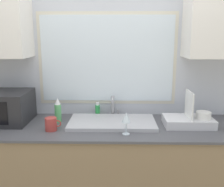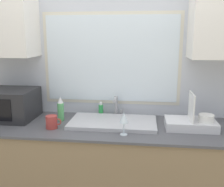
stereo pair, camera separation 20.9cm
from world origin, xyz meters
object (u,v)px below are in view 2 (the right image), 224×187
(dish_rack, at_px, (192,122))
(mug_near_sink, at_px, (52,122))
(faucet, at_px, (116,105))
(soap_bottle, at_px, (101,110))
(spray_bottle, at_px, (61,109))
(microwave, at_px, (11,104))
(wine_glass, at_px, (124,118))

(dish_rack, xyz_separation_m, mug_near_sink, (-1.12, -0.13, 0.00))
(faucet, xyz_separation_m, soap_bottle, (-0.14, 0.01, -0.06))
(dish_rack, height_order, spray_bottle, dish_rack)
(dish_rack, relative_size, spray_bottle, 1.86)
(soap_bottle, height_order, mug_near_sink, soap_bottle)
(microwave, distance_m, dish_rack, 1.58)
(microwave, xyz_separation_m, wine_glass, (1.04, -0.28, -0.00))
(faucet, relative_size, dish_rack, 0.48)
(mug_near_sink, bearing_deg, spray_bottle, 86.96)
(faucet, bearing_deg, mug_near_sink, -142.43)
(soap_bottle, bearing_deg, microwave, -167.64)
(faucet, distance_m, spray_bottle, 0.50)
(dish_rack, relative_size, wine_glass, 2.27)
(mug_near_sink, distance_m, wine_glass, 0.60)
(spray_bottle, bearing_deg, mug_near_sink, -93.04)
(microwave, bearing_deg, faucet, 9.92)
(spray_bottle, bearing_deg, wine_glass, -25.32)
(dish_rack, distance_m, wine_glass, 0.58)
(soap_bottle, bearing_deg, faucet, -3.84)
(mug_near_sink, bearing_deg, wine_glass, -6.79)
(microwave, bearing_deg, wine_glass, -14.95)
(faucet, xyz_separation_m, mug_near_sink, (-0.48, -0.37, -0.06))
(faucet, distance_m, wine_glass, 0.45)
(microwave, bearing_deg, mug_near_sink, -24.66)
(dish_rack, xyz_separation_m, soap_bottle, (-0.78, 0.25, 0.01))
(faucet, bearing_deg, microwave, -170.08)
(microwave, xyz_separation_m, mug_near_sink, (0.45, -0.21, -0.08))
(dish_rack, distance_m, soap_bottle, 0.82)
(microwave, bearing_deg, soap_bottle, 12.36)
(spray_bottle, bearing_deg, faucet, 19.64)
(soap_bottle, distance_m, wine_glass, 0.52)
(faucet, height_order, microwave, microwave)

